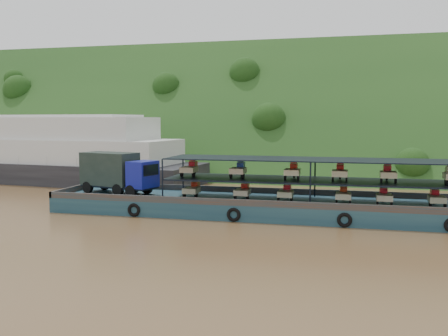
# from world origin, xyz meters

# --- Properties ---
(ground) EXTENTS (160.00, 160.00, 0.00)m
(ground) POSITION_xyz_m (0.00, 0.00, 0.00)
(ground) COLOR brown
(ground) RESTS_ON ground
(hillside) EXTENTS (140.00, 39.60, 39.60)m
(hillside) POSITION_xyz_m (0.00, 36.00, 0.00)
(hillside) COLOR #1A3C16
(hillside) RESTS_ON ground
(cargo_barge) EXTENTS (35.00, 7.18, 4.73)m
(cargo_barge) POSITION_xyz_m (1.53, -1.61, 1.18)
(cargo_barge) COLOR #133144
(cargo_barge) RESTS_ON ground
(passenger_ferry) EXTENTS (41.10, 14.07, 8.16)m
(passenger_ferry) POSITION_xyz_m (-27.83, 13.92, 3.53)
(passenger_ferry) COLOR black
(passenger_ferry) RESTS_ON ground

